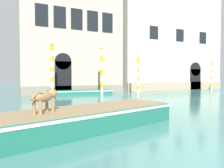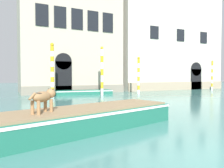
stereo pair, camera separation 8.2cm
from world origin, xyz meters
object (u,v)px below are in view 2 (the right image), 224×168
(mooring_pole_0, at_px, (139,75))
(mooring_pole_2, at_px, (212,75))
(dog_on_deck, at_px, (44,97))
(boat_moored_near_palazzo, at_px, (80,92))
(mooring_pole_1, at_px, (102,71))
(boat_foreground, at_px, (68,120))
(mooring_pole_3, at_px, (52,70))

(mooring_pole_0, height_order, mooring_pole_2, mooring_pole_2)
(dog_on_deck, relative_size, boat_moored_near_palazzo, 0.13)
(mooring_pole_0, bearing_deg, mooring_pole_1, 169.79)
(boat_foreground, xyz_separation_m, dog_on_deck, (-0.76, -0.30, 0.79))
(boat_foreground, bearing_deg, boat_moored_near_palazzo, 55.99)
(boat_moored_near_palazzo, height_order, mooring_pole_3, mooring_pole_3)
(dog_on_deck, height_order, boat_moored_near_palazzo, dog_on_deck)
(dog_on_deck, height_order, mooring_pole_1, mooring_pole_1)
(dog_on_deck, distance_m, mooring_pole_3, 12.31)
(mooring_pole_3, bearing_deg, mooring_pole_1, 4.29)
(boat_foreground, xyz_separation_m, mooring_pole_1, (6.34, 12.05, 1.90))
(mooring_pole_0, relative_size, mooring_pole_3, 0.81)
(mooring_pole_1, xyz_separation_m, mooring_pole_2, (14.97, 0.22, -0.41))
(mooring_pole_2, bearing_deg, boat_moored_near_palazzo, 175.43)
(boat_moored_near_palazzo, xyz_separation_m, mooring_pole_3, (-2.96, -1.90, 2.06))
(mooring_pole_3, bearing_deg, mooring_pole_0, -2.12)
(mooring_pole_2, distance_m, mooring_pole_3, 19.60)
(boat_foreground, relative_size, mooring_pole_2, 2.22)
(boat_foreground, xyz_separation_m, boat_moored_near_palazzo, (4.68, 13.60, -0.17))
(boat_foreground, height_order, mooring_pole_3, mooring_pole_3)
(boat_moored_near_palazzo, relative_size, mooring_pole_2, 1.72)
(boat_moored_near_palazzo, height_order, mooring_pole_2, mooring_pole_2)
(mooring_pole_0, relative_size, mooring_pole_1, 0.81)
(dog_on_deck, relative_size, mooring_pole_1, 0.18)
(dog_on_deck, xyz_separation_m, mooring_pole_1, (7.10, 12.35, 1.11))
(mooring_pole_2, bearing_deg, mooring_pole_1, -179.15)
(boat_moored_near_palazzo, xyz_separation_m, mooring_pole_2, (16.63, -1.33, 1.66))
(dog_on_deck, bearing_deg, mooring_pole_2, -12.85)
(boat_foreground, relative_size, mooring_pole_0, 2.25)
(mooring_pole_1, xyz_separation_m, mooring_pole_3, (-4.61, -0.35, -0.00))
(boat_foreground, bearing_deg, mooring_pole_0, 33.85)
(boat_foreground, relative_size, mooring_pole_1, 1.83)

